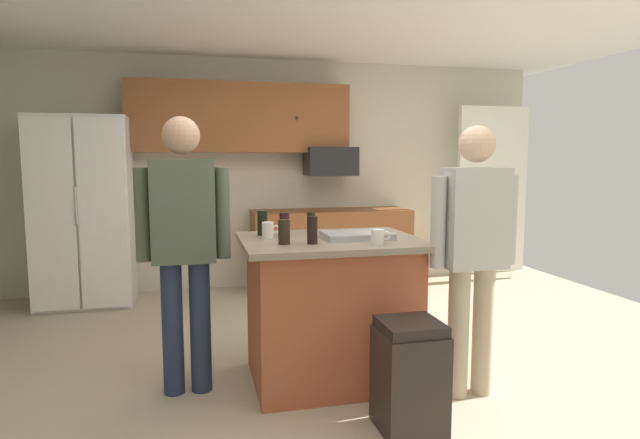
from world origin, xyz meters
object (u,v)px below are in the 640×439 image
at_px(microwave_over_range, 330,161).
at_px(tumbler_amber, 311,223).
at_px(person_guest_right, 184,236).
at_px(mug_blue_stoneware, 268,230).
at_px(glass_stout_tall, 284,224).
at_px(person_elder_center, 474,243).
at_px(trash_bin, 409,376).
at_px(mug_ceramic_white, 378,237).
at_px(glass_dark_ale, 284,232).
at_px(glass_short_whisky, 262,223).
at_px(serving_tray, 357,235).
at_px(kitchen_island, 331,308).
at_px(glass_pilsner, 312,230).
at_px(refrigerator, 84,211).

relative_size(microwave_over_range, tumbler_amber, 3.83).
distance_m(person_guest_right, mug_blue_stoneware, 0.54).
xyz_separation_m(glass_stout_tall, mug_blue_stoneware, (-0.12, -0.07, -0.03)).
height_order(person_elder_center, trash_bin, person_elder_center).
bearing_deg(mug_ceramic_white, person_elder_center, -12.31).
bearing_deg(person_elder_center, mug_blue_stoneware, 4.50).
height_order(glass_dark_ale, mug_ceramic_white, glass_dark_ale).
bearing_deg(glass_short_whisky, person_elder_center, -29.51).
xyz_separation_m(tumbler_amber, serving_tray, (0.24, -0.31, -0.05)).
xyz_separation_m(microwave_over_range, trash_bin, (-0.40, -3.26, -1.15)).
xyz_separation_m(mug_blue_stoneware, trash_bin, (0.65, -0.85, -0.71)).
bearing_deg(glass_dark_ale, tumbler_amber, 58.47).
distance_m(mug_blue_stoneware, glass_short_whisky, 0.15).
height_order(kitchen_island, glass_short_whisky, glass_short_whisky).
bearing_deg(glass_pilsner, mug_blue_stoneware, 128.23).
bearing_deg(mug_ceramic_white, kitchen_island, 125.03).
distance_m(refrigerator, person_elder_center, 3.93).
distance_m(glass_dark_ale, glass_short_whisky, 0.42).
height_order(microwave_over_range, trash_bin, microwave_over_range).
distance_m(kitchen_island, tumbler_amber, 0.61).
height_order(glass_short_whisky, glass_pilsner, same).
distance_m(kitchen_island, glass_stout_tall, 0.64).
xyz_separation_m(microwave_over_range, glass_pilsner, (-0.82, -2.70, -0.41)).
bearing_deg(serving_tray, person_elder_center, -32.33).
distance_m(glass_dark_ale, mug_ceramic_white, 0.57).
xyz_separation_m(kitchen_island, glass_short_whisky, (-0.42, 0.25, 0.56)).
xyz_separation_m(refrigerator, tumbler_amber, (1.88, -2.12, 0.08)).
bearing_deg(microwave_over_range, trash_bin, -97.08).
height_order(glass_stout_tall, mug_blue_stoneware, glass_stout_tall).
distance_m(refrigerator, kitchen_island, 3.12).
height_order(refrigerator, serving_tray, refrigerator).
distance_m(person_elder_center, glass_dark_ale, 1.16).
bearing_deg(person_guest_right, glass_pilsner, -14.19).
xyz_separation_m(refrigerator, glass_short_whisky, (1.53, -2.14, 0.09)).
bearing_deg(trash_bin, microwave_over_range, 82.92).
height_order(mug_ceramic_white, glass_pilsner, glass_pilsner).
height_order(microwave_over_range, mug_blue_stoneware, microwave_over_range).
xyz_separation_m(glass_dark_ale, serving_tray, (0.50, 0.12, -0.05)).
xyz_separation_m(refrigerator, mug_ceramic_white, (2.16, -2.70, 0.06)).
relative_size(kitchen_island, person_guest_right, 0.67).
bearing_deg(refrigerator, glass_dark_ale, -57.78).
bearing_deg(person_elder_center, kitchen_island, -0.00).
height_order(mug_ceramic_white, mug_blue_stoneware, mug_blue_stoneware).
distance_m(kitchen_island, glass_short_whisky, 0.74).
distance_m(person_elder_center, mug_blue_stoneware, 1.30).
xyz_separation_m(kitchen_island, mug_ceramic_white, (0.22, -0.31, 0.52)).
bearing_deg(person_guest_right, person_elder_center, -13.55).
bearing_deg(serving_tray, refrigerator, 130.98).
bearing_deg(microwave_over_range, person_elder_center, -87.35).
height_order(glass_short_whisky, trash_bin, glass_short_whisky).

